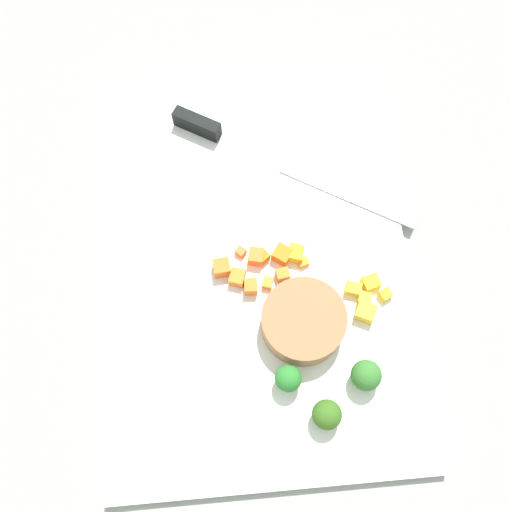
{
  "coord_description": "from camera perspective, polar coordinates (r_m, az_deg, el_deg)",
  "views": [
    {
      "loc": [
        0.23,
        -0.02,
        0.63
      ],
      "look_at": [
        0.0,
        0.0,
        0.02
      ],
      "focal_mm": 40.89,
      "sensor_mm": 36.0,
      "label": 1
    }
  ],
  "objects": [
    {
      "name": "pepper_dice_3",
      "position": [
        0.65,
        3.94,
        -0.08
      ],
      "size": [
        0.02,
        0.02,
        0.02
      ],
      "primitive_type": "cube",
      "rotation": [
        0.0,
        0.0,
        2.86
      ],
      "color": "yellow",
      "rests_on": "cutting_board"
    },
    {
      "name": "prep_bowl",
      "position": [
        0.62,
        4.64,
        -6.41
      ],
      "size": [
        0.09,
        0.09,
        0.03
      ],
      "primitive_type": "cylinder",
      "color": "#936943",
      "rests_on": "cutting_board"
    },
    {
      "name": "carrot_dice_2",
      "position": [
        0.64,
        -0.52,
        -3.03
      ],
      "size": [
        0.02,
        0.01,
        0.02
      ],
      "primitive_type": "cube",
      "rotation": [
        0.0,
        0.0,
        1.54
      ],
      "color": "orange",
      "rests_on": "cutting_board"
    },
    {
      "name": "pepper_dice_2",
      "position": [
        0.65,
        9.46,
        -3.2
      ],
      "size": [
        0.02,
        0.02,
        0.01
      ],
      "primitive_type": "cube",
      "rotation": [
        0.0,
        0.0,
        1.24
      ],
      "color": "yellow",
      "rests_on": "cutting_board"
    },
    {
      "name": "chef_knife",
      "position": [
        0.71,
        -1.03,
        10.7
      ],
      "size": [
        0.18,
        0.28,
        0.02
      ],
      "rotation": [
        0.0,
        0.0,
        1.03
      ],
      "color": "silver",
      "rests_on": "cutting_board"
    },
    {
      "name": "carrot_dice_4",
      "position": [
        0.65,
        -3.36,
        -1.15
      ],
      "size": [
        0.02,
        0.02,
        0.02
      ],
      "primitive_type": "cube",
      "rotation": [
        0.0,
        0.0,
        1.66
      ],
      "color": "orange",
      "rests_on": "cutting_board"
    },
    {
      "name": "ground_plane",
      "position": [
        0.67,
        0.0,
        -0.66
      ],
      "size": [
        4.0,
        4.0,
        0.0
      ],
      "primitive_type": "plane",
      "color": "gray"
    },
    {
      "name": "broccoli_floret_0",
      "position": [
        0.61,
        6.94,
        -15.16
      ],
      "size": [
        0.03,
        0.03,
        0.03
      ],
      "color": "#85AC6A",
      "rests_on": "cutting_board"
    },
    {
      "name": "pepper_dice_5",
      "position": [
        0.66,
        12.53,
        -3.7
      ],
      "size": [
        0.02,
        0.02,
        0.01
      ],
      "primitive_type": "cube",
      "rotation": [
        0.0,
        0.0,
        2.02
      ],
      "color": "yellow",
      "rests_on": "cutting_board"
    },
    {
      "name": "pepper_dice_1",
      "position": [
        0.66,
        11.16,
        -2.58
      ],
      "size": [
        0.02,
        0.02,
        0.01
      ],
      "primitive_type": "cube",
      "rotation": [
        0.0,
        0.0,
        0.26
      ],
      "color": "yellow",
      "rests_on": "cutting_board"
    },
    {
      "name": "pepper_dice_4",
      "position": [
        0.64,
        10.66,
        -5.43
      ],
      "size": [
        0.03,
        0.03,
        0.02
      ],
      "primitive_type": "cube",
      "rotation": [
        0.0,
        0.0,
        1.12
      ],
      "color": "yellow",
      "rests_on": "cutting_board"
    },
    {
      "name": "carrot_dice_8",
      "position": [
        0.65,
        -0.4,
        -0.33
      ],
      "size": [
        0.02,
        0.02,
        0.02
      ],
      "primitive_type": "cube",
      "rotation": [
        0.0,
        0.0,
        1.34
      ],
      "color": "orange",
      "rests_on": "cutting_board"
    },
    {
      "name": "carrot_dice_3",
      "position": [
        0.65,
        2.62,
        -0.2
      ],
      "size": [
        0.03,
        0.03,
        0.02
      ],
      "primitive_type": "cube",
      "rotation": [
        0.0,
        0.0,
        0.95
      ],
      "color": "orange",
      "rests_on": "cutting_board"
    },
    {
      "name": "carrot_dice_0",
      "position": [
        0.65,
        2.62,
        -1.85
      ],
      "size": [
        0.01,
        0.02,
        0.01
      ],
      "primitive_type": "cube",
      "rotation": [
        0.0,
        0.0,
        1.72
      ],
      "color": "orange",
      "rests_on": "cutting_board"
    },
    {
      "name": "carrot_dice_6",
      "position": [
        0.66,
        -1.52,
        0.41
      ],
      "size": [
        0.01,
        0.01,
        0.01
      ],
      "primitive_type": "cube",
      "rotation": [
        0.0,
        0.0,
        2.45
      ],
      "color": "orange",
      "rests_on": "cutting_board"
    },
    {
      "name": "broccoli_floret_1",
      "position": [
        0.61,
        3.17,
        -11.88
      ],
      "size": [
        0.03,
        0.03,
        0.03
      ],
      "color": "#90AD5E",
      "rests_on": "cutting_board"
    },
    {
      "name": "carrot_dice_7",
      "position": [
        0.65,
        0.74,
        -0.43
      ],
      "size": [
        0.02,
        0.02,
        0.01
      ],
      "primitive_type": "cube",
      "rotation": [
        0.0,
        0.0,
        0.69
      ],
      "color": "orange",
      "rests_on": "cutting_board"
    },
    {
      "name": "pepper_dice_0",
      "position": [
        0.65,
        10.56,
        -4.19
      ],
      "size": [
        0.02,
        0.02,
        0.01
      ],
      "primitive_type": "cube",
      "rotation": [
        0.0,
        0.0,
        1.21
      ],
      "color": "yellow",
      "rests_on": "cutting_board"
    },
    {
      "name": "cutting_board",
      "position": [
        0.66,
        0.0,
        -0.48
      ],
      "size": [
        0.49,
        0.34,
        0.01
      ],
      "primitive_type": "cube",
      "color": "white",
      "rests_on": "ground_plane"
    },
    {
      "name": "broccoli_floret_2",
      "position": [
        0.62,
        10.71,
        -11.41
      ],
      "size": [
        0.03,
        0.03,
        0.04
      ],
      "color": "#93B25A",
      "rests_on": "cutting_board"
    },
    {
      "name": "carrot_dice_1",
      "position": [
        0.64,
        -1.85,
        -2.12
      ],
      "size": [
        0.02,
        0.02,
        0.01
      ],
      "primitive_type": "cube",
      "rotation": [
        0.0,
        0.0,
        1.27
      ],
      "color": "orange",
      "rests_on": "cutting_board"
    },
    {
      "name": "carrot_dice_9",
      "position": [
        0.64,
        1.16,
        -2.65
      ],
      "size": [
        0.02,
        0.01,
        0.01
      ],
      "primitive_type": "cube",
      "rotation": [
        0.0,
        0.0,
        1.26
      ],
      "color": "orange",
      "rests_on": "cutting_board"
    },
    {
      "name": "carrot_dice_5",
      "position": [
        0.66,
        4.63,
        -0.62
      ],
      "size": [
        0.01,
        0.01,
        0.01
      ],
      "primitive_type": "cube",
      "rotation": [
        0.0,
        0.0,
        1.87
      ],
      "color": "orange",
      "rests_on": "cutting_board"
    }
  ]
}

